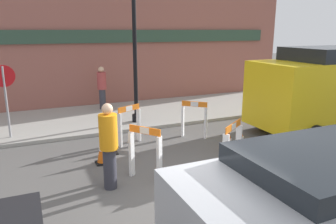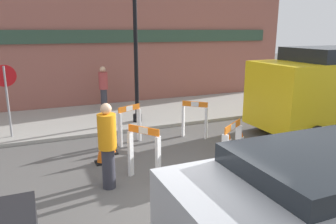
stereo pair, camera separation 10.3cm
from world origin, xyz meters
name	(u,v)px [view 2 (the right image)]	position (x,y,z in m)	size (l,w,h in m)	color
ground_plane	(186,204)	(0.00, 0.00, 0.00)	(60.00, 60.00, 0.00)	#565451
sidewalk_slab	(107,117)	(0.00, 6.42, 0.05)	(18.00, 3.85, 0.10)	#9E9B93
storefront_facade	(92,38)	(0.00, 8.42, 2.75)	(18.00, 0.22, 5.50)	#93564C
stop_sign	(6,89)	(-3.02, 5.12, 1.47)	(0.60, 0.09, 2.03)	gray
barricade_0	(144,152)	(-0.36, 1.27, 0.61)	(0.55, 0.68, 1.15)	white
barricade_1	(232,145)	(1.55, 0.92, 0.60)	(0.79, 0.61, 1.11)	white
barricade_2	(195,119)	(1.88, 3.31, 0.57)	(0.64, 0.60, 1.07)	white
barricade_3	(130,124)	(0.00, 3.53, 0.57)	(0.73, 0.43, 1.08)	white
traffic_cone_0	(229,142)	(2.16, 1.93, 0.25)	(0.30, 0.30, 0.53)	black
traffic_cone_1	(101,151)	(-1.01, 2.46, 0.30)	(0.30, 0.30, 0.62)	black
traffic_cone_2	(241,139)	(2.66, 2.09, 0.21)	(0.30, 0.30, 0.45)	black
traffic_cone_3	(111,145)	(-0.66, 2.98, 0.22)	(0.30, 0.30, 0.47)	black
person_worker	(107,144)	(-1.13, 1.18, 0.92)	(0.49, 0.49, 1.72)	#33333D
person_pedestrian	(103,86)	(0.14, 7.44, 0.97)	(0.37, 0.37, 1.62)	#33333D
parked_car_1	(321,203)	(0.87, -2.08, 0.92)	(3.98, 1.95, 1.61)	#B7BABF
work_van	(331,87)	(6.00, 2.31, 1.38)	(4.91, 2.17, 2.56)	yellow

